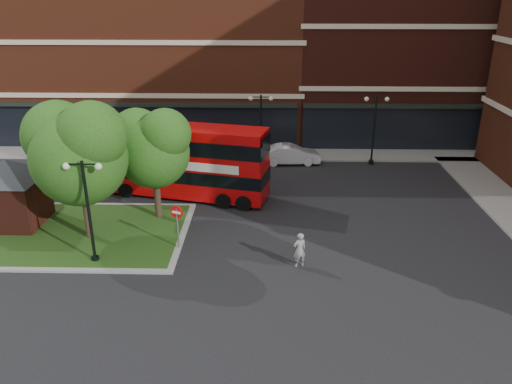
{
  "coord_description": "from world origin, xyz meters",
  "views": [
    {
      "loc": [
        2.5,
        -19.91,
        11.94
      ],
      "look_at": [
        1.91,
        4.15,
        2.0
      ],
      "focal_mm": 35.0,
      "sensor_mm": 36.0,
      "label": 1
    }
  ],
  "objects_px": {
    "woman": "(299,250)",
    "car_white": "(290,154)",
    "car_silver": "(191,152)",
    "bus": "(184,157)"
  },
  "relations": [
    {
      "from": "car_white",
      "to": "car_silver",
      "type": "bearing_deg",
      "value": 86.22
    },
    {
      "from": "woman",
      "to": "car_silver",
      "type": "bearing_deg",
      "value": -86.67
    },
    {
      "from": "woman",
      "to": "car_white",
      "type": "relative_size",
      "value": 0.4
    },
    {
      "from": "bus",
      "to": "car_silver",
      "type": "height_order",
      "value": "bus"
    },
    {
      "from": "car_silver",
      "to": "car_white",
      "type": "distance_m",
      "value": 7.21
    },
    {
      "from": "bus",
      "to": "car_silver",
      "type": "distance_m",
      "value": 6.45
    },
    {
      "from": "bus",
      "to": "woman",
      "type": "xyz_separation_m",
      "value": [
        6.52,
        -8.23,
        -1.68
      ]
    },
    {
      "from": "bus",
      "to": "woman",
      "type": "bearing_deg",
      "value": -38.14
    },
    {
      "from": "bus",
      "to": "car_white",
      "type": "distance_m",
      "value": 9.29
    },
    {
      "from": "car_silver",
      "to": "woman",
      "type": "bearing_deg",
      "value": -155.91
    }
  ]
}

